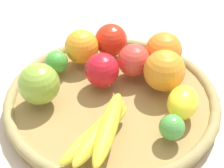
% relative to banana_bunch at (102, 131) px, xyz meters
% --- Properties ---
extents(ground_plane, '(2.40, 2.40, 0.00)m').
position_rel_banana_bunch_xyz_m(ground_plane, '(-0.12, -0.04, -0.06)').
color(ground_plane, beige).
rests_on(ground_plane, ground).
extents(basket, '(0.41, 0.41, 0.04)m').
position_rel_banana_bunch_xyz_m(basket, '(-0.12, -0.04, -0.04)').
color(basket, olive).
rests_on(basket, ground_plane).
extents(banana_bunch, '(0.16, 0.09, 0.05)m').
position_rel_banana_bunch_xyz_m(banana_bunch, '(0.00, 0.00, 0.00)').
color(banana_bunch, yellow).
rests_on(banana_bunch, basket).
extents(orange_1, '(0.10, 0.10, 0.08)m').
position_rel_banana_bunch_xyz_m(orange_1, '(-0.24, 0.02, 0.01)').
color(orange_1, orange).
rests_on(orange_1, basket).
extents(lime_1, '(0.05, 0.05, 0.04)m').
position_rel_banana_bunch_xyz_m(lime_1, '(-0.06, 0.10, -0.01)').
color(lime_1, '#4B9943').
rests_on(lime_1, basket).
extents(apple_3, '(0.10, 0.10, 0.08)m').
position_rel_banana_bunch_xyz_m(apple_3, '(-0.04, -0.15, 0.01)').
color(apple_3, '#82A839').
rests_on(apple_3, basket).
extents(apple_1, '(0.10, 0.10, 0.07)m').
position_rel_banana_bunch_xyz_m(apple_1, '(-0.24, -0.10, 0.01)').
color(apple_1, red).
rests_on(apple_1, basket).
extents(orange_0, '(0.11, 0.11, 0.08)m').
position_rel_banana_bunch_xyz_m(orange_0, '(-0.18, 0.04, 0.01)').
color(orange_0, orange).
rests_on(orange_0, basket).
extents(lime_0, '(0.06, 0.06, 0.05)m').
position_rel_banana_bunch_xyz_m(lime_0, '(-0.13, -0.17, -0.00)').
color(lime_0, green).
rests_on(lime_0, basket).
extents(apple_0, '(0.07, 0.07, 0.07)m').
position_rel_banana_bunch_xyz_m(apple_0, '(-0.19, -0.02, 0.01)').
color(apple_0, '#CF3E35').
rests_on(apple_0, basket).
extents(apple_2, '(0.09, 0.09, 0.07)m').
position_rel_banana_bunch_xyz_m(apple_2, '(-0.14, -0.07, 0.01)').
color(apple_2, red).
rests_on(apple_2, basket).
extents(lemon_0, '(0.08, 0.06, 0.05)m').
position_rel_banana_bunch_xyz_m(lemon_0, '(-0.12, 0.10, -0.00)').
color(lemon_0, yellow).
rests_on(lemon_0, basket).
extents(orange_2, '(0.08, 0.08, 0.07)m').
position_rel_banana_bunch_xyz_m(orange_2, '(-0.19, -0.14, 0.01)').
color(orange_2, orange).
rests_on(orange_2, basket).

